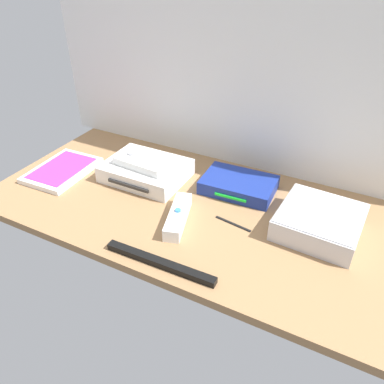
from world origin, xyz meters
The scene contains 10 objects.
ground_plane centered at (0.00, 0.00, -1.00)cm, with size 100.00×48.00×2.00cm, color #936D47.
back_wall centered at (0.00, 24.60, 32.00)cm, with size 110.00×1.20×64.00cm, color white.
game_console centered at (-16.76, 5.72, 2.20)cm, with size 21.06×16.56×4.40cm.
mini_computer centered at (28.88, 4.30, 2.64)cm, with size 17.92×17.92×5.30cm.
game_case centered at (-38.69, -2.62, 0.76)cm, with size 14.29×19.49×1.56cm.
network_router centered at (7.43, 11.36, 1.70)cm, with size 18.51×12.96×3.40cm.
remote_wand centered at (0.20, -6.86, 1.51)cm, with size 7.74×15.21×3.40cm.
remote_classic_pad centered at (-16.72, 5.00, 5.41)cm, with size 14.90×8.94×2.40cm.
sensor_bar centered at (3.53, -20.61, 0.70)cm, with size 24.00×1.80×1.40cm, color black.
stylus_pen centered at (11.50, -1.99, 0.35)cm, with size 0.70×0.70×9.00cm, color black.
Camera 1 is at (34.04, -65.70, 54.17)cm, focal length 35.59 mm.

